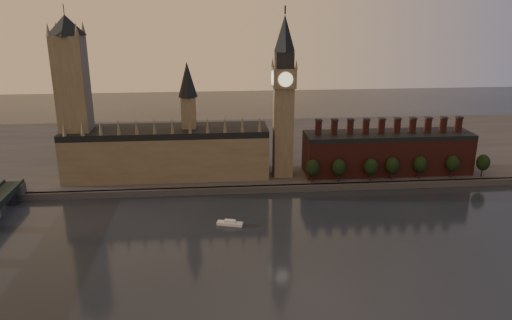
{
  "coord_description": "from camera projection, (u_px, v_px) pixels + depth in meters",
  "views": [
    {
      "loc": [
        -34.4,
        -197.77,
        114.69
      ],
      "look_at": [
        -12.3,
        55.0,
        32.54
      ],
      "focal_mm": 35.0,
      "sensor_mm": 36.0,
      "label": 1
    }
  ],
  "objects": [
    {
      "name": "north_bank",
      "position": [
        258.0,
        149.0,
        393.74
      ],
      "size": [
        900.0,
        182.0,
        4.0
      ],
      "color": "#4A4A4F",
      "rests_on": "ground"
    },
    {
      "name": "big_ben",
      "position": [
        284.0,
        95.0,
        313.19
      ],
      "size": [
        15.0,
        15.0,
        107.0
      ],
      "color": "#7C7258",
      "rests_on": "north_bank"
    },
    {
      "name": "river_boat",
      "position": [
        230.0,
        223.0,
        265.16
      ],
      "size": [
        14.34,
        7.65,
        2.76
      ],
      "rotation": [
        0.0,
        0.0,
        -0.28
      ],
      "color": "silver",
      "rests_on": "ground"
    },
    {
      "name": "embankment_tree_6",
      "position": [
        483.0,
        163.0,
        323.5
      ],
      "size": [
        8.6,
        8.6,
        14.88
      ],
      "color": "black",
      "rests_on": "north_bank"
    },
    {
      "name": "embankment_tree_1",
      "position": [
        339.0,
        167.0,
        314.16
      ],
      "size": [
        8.6,
        8.6,
        14.88
      ],
      "color": "black",
      "rests_on": "north_bank"
    },
    {
      "name": "embankment_tree_3",
      "position": [
        392.0,
        165.0,
        317.78
      ],
      "size": [
        8.6,
        8.6,
        14.88
      ],
      "color": "black",
      "rests_on": "north_bank"
    },
    {
      "name": "chimney_block",
      "position": [
        387.0,
        152.0,
        331.01
      ],
      "size": [
        110.0,
        25.0,
        37.0
      ],
      "color": "#4D211D",
      "rests_on": "north_bank"
    },
    {
      "name": "victoria_tower",
      "position": [
        73.0,
        94.0,
        306.47
      ],
      "size": [
        24.0,
        24.0,
        108.0
      ],
      "color": "#7C7258",
      "rests_on": "north_bank"
    },
    {
      "name": "embankment_tree_4",
      "position": [
        420.0,
        164.0,
        319.87
      ],
      "size": [
        8.6,
        8.6,
        14.88
      ],
      "color": "black",
      "rests_on": "north_bank"
    },
    {
      "name": "ground",
      "position": [
        294.0,
        265.0,
        225.62
      ],
      "size": [
        900.0,
        900.0,
        0.0
      ],
      "primitive_type": "plane",
      "color": "black",
      "rests_on": "ground"
    },
    {
      "name": "embankment_tree_0",
      "position": [
        312.0,
        168.0,
        313.4
      ],
      "size": [
        8.6,
        8.6,
        14.88
      ],
      "color": "black",
      "rests_on": "north_bank"
    },
    {
      "name": "embankment_tree_2",
      "position": [
        371.0,
        167.0,
        315.61
      ],
      "size": [
        8.6,
        8.6,
        14.88
      ],
      "color": "black",
      "rests_on": "north_bank"
    },
    {
      "name": "embankment_tree_5",
      "position": [
        452.0,
        163.0,
        321.77
      ],
      "size": [
        8.6,
        8.6,
        14.88
      ],
      "color": "black",
      "rests_on": "north_bank"
    },
    {
      "name": "palace_of_westminster",
      "position": [
        168.0,
        150.0,
        322.53
      ],
      "size": [
        130.0,
        30.3,
        74.0
      ],
      "color": "#7C7258",
      "rests_on": "north_bank"
    }
  ]
}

